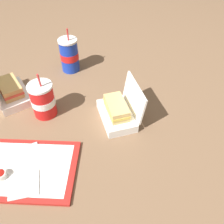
{
  "coord_description": "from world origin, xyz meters",
  "views": [
    {
      "loc": [
        0.02,
        -0.76,
        0.78
      ],
      "look_at": [
        0.04,
        -0.01,
        0.05
      ],
      "focal_mm": 40.0,
      "sensor_mm": 36.0,
      "label": 1
    }
  ],
  "objects": [
    {
      "name": "ground_plane",
      "position": [
        0.0,
        0.0,
        0.0
      ],
      "size": [
        3.2,
        3.2,
        0.0
      ],
      "primitive_type": "plane",
      "color": "brown"
    },
    {
      "name": "food_tray",
      "position": [
        -0.28,
        -0.25,
        0.01
      ],
      "size": [
        0.39,
        0.29,
        0.01
      ],
      "color": "red",
      "rests_on": "ground_plane"
    },
    {
      "name": "clamshell_sandwich_front",
      "position": [
        0.06,
        0.01,
        0.04
      ],
      "size": [
        0.2,
        0.24,
        0.17
      ],
      "color": "white",
      "rests_on": "ground_plane"
    },
    {
      "name": "ketchup_cup",
      "position": [
        -0.35,
        -0.29,
        0.03
      ],
      "size": [
        0.04,
        0.04,
        0.02
      ],
      "color": "white",
      "rests_on": "food_tray"
    },
    {
      "name": "clamshell_sandwich_left",
      "position": [
        -0.44,
        0.14,
        0.04
      ],
      "size": [
        0.24,
        0.26,
        0.18
      ],
      "color": "white",
      "rests_on": "ground_plane"
    },
    {
      "name": "napkin_stack",
      "position": [
        -0.27,
        -0.32,
        0.02
      ],
      "size": [
        0.12,
        0.12,
        0.0
      ],
      "primitive_type": "cube",
      "rotation": [
        0.0,
        0.0,
        0.2
      ],
      "color": "white",
      "rests_on": "food_tray"
    },
    {
      "name": "soda_cup_center",
      "position": [
        -0.26,
        0.04,
        0.08
      ],
      "size": [
        0.11,
        0.11,
        0.22
      ],
      "color": "red",
      "rests_on": "ground_plane"
    },
    {
      "name": "plastic_fork",
      "position": [
        -0.31,
        -0.17,
        0.02
      ],
      "size": [
        0.1,
        0.06,
        0.0
      ],
      "primitive_type": "cube",
      "rotation": [
        0.0,
        0.0,
        0.46
      ],
      "color": "white",
      "rests_on": "food_tray"
    },
    {
      "name": "soda_cup_back",
      "position": [
        -0.18,
        0.38,
        0.09
      ],
      "size": [
        0.1,
        0.1,
        0.24
      ],
      "color": "#1938B7",
      "rests_on": "ground_plane"
    }
  ]
}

